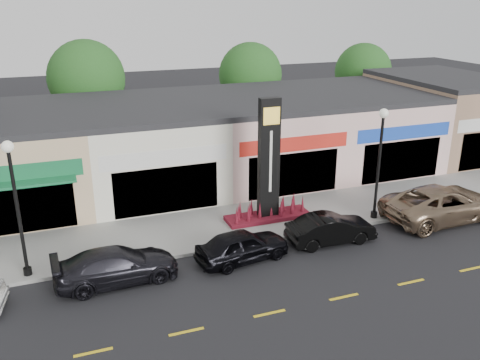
{
  "coord_description": "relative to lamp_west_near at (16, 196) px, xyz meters",
  "views": [
    {
      "loc": [
        -6.2,
        -16.87,
        10.49
      ],
      "look_at": [
        1.47,
        4.0,
        2.43
      ],
      "focal_mm": 38.0,
      "sensor_mm": 36.0,
      "label": 1
    }
  ],
  "objects": [
    {
      "name": "shop_tan",
      "position": [
        27.5,
        8.98,
        -0.83
      ],
      "size": [
        7.0,
        10.01,
        5.3
      ],
      "color": "#81654B",
      "rests_on": "ground"
    },
    {
      "name": "tree_rear_east",
      "position": [
        26.0,
        17.0,
        1.15
      ],
      "size": [
        4.6,
        4.6,
        6.94
      ],
      "color": "#382619",
      "rests_on": "ground"
    },
    {
      "name": "lamp_west_near",
      "position": [
        0.0,
        0.0,
        0.0
      ],
      "size": [
        0.44,
        0.44,
        5.47
      ],
      "color": "black",
      "rests_on": "sidewalk"
    },
    {
      "name": "curb",
      "position": [
        8.0,
        -0.4,
        -3.4
      ],
      "size": [
        52.0,
        0.2,
        0.15
      ],
      "primitive_type": "cube",
      "color": "gray",
      "rests_on": "ground"
    },
    {
      "name": "car_black_sedan",
      "position": [
        8.44,
        -1.58,
        -2.79
      ],
      "size": [
        2.23,
        4.2,
        1.36
      ],
      "primitive_type": "imported",
      "rotation": [
        0.0,
        0.0,
        1.73
      ],
      "color": "black",
      "rests_on": "ground"
    },
    {
      "name": "shop_pink_w",
      "position": [
        13.5,
        8.97,
        -1.08
      ],
      "size": [
        7.0,
        10.01,
        4.8
      ],
      "color": "#FAC2BE",
      "rests_on": "ground"
    },
    {
      "name": "shop_cream",
      "position": [
        6.5,
        8.97,
        -1.08
      ],
      "size": [
        7.0,
        10.01,
        4.8
      ],
      "color": "silver",
      "rests_on": "ground"
    },
    {
      "name": "car_black_conv",
      "position": [
        12.76,
        -1.39,
        -2.81
      ],
      "size": [
        1.53,
        4.07,
        1.33
      ],
      "primitive_type": "imported",
      "rotation": [
        0.0,
        0.0,
        1.54
      ],
      "color": "black",
      "rests_on": "ground"
    },
    {
      "name": "lamp_east_near",
      "position": [
        16.0,
        0.0,
        0.0
      ],
      "size": [
        0.44,
        0.44,
        5.47
      ],
      "color": "black",
      "rests_on": "sidewalk"
    },
    {
      "name": "shop_beige",
      "position": [
        -0.5,
        8.96,
        -1.08
      ],
      "size": [
        7.0,
        10.85,
        4.8
      ],
      "color": "tan",
      "rests_on": "ground"
    },
    {
      "name": "tree_rear_west",
      "position": [
        4.0,
        17.0,
        1.74
      ],
      "size": [
        5.2,
        5.2,
        7.83
      ],
      "color": "#382619",
      "rests_on": "ground"
    },
    {
      "name": "sidewalk",
      "position": [
        8.0,
        1.85,
        -3.4
      ],
      "size": [
        52.0,
        4.3,
        0.15
      ],
      "primitive_type": "cube",
      "color": "gray",
      "rests_on": "ground"
    },
    {
      "name": "pylon_sign",
      "position": [
        11.0,
        1.7,
        -1.2
      ],
      "size": [
        4.2,
        1.3,
        6.0
      ],
      "color": "#560E1F",
      "rests_on": "sidewalk"
    },
    {
      "name": "tree_rear_mid",
      "position": [
        16.0,
        17.0,
        1.41
      ],
      "size": [
        4.8,
        4.8,
        7.29
      ],
      "color": "#382619",
      "rests_on": "ground"
    },
    {
      "name": "shop_pink_e",
      "position": [
        20.5,
        8.97,
        -1.08
      ],
      "size": [
        7.0,
        10.01,
        4.8
      ],
      "color": "#FAC2BE",
      "rests_on": "ground"
    },
    {
      "name": "ground",
      "position": [
        8.0,
        -2.5,
        -3.48
      ],
      "size": [
        120.0,
        120.0,
        0.0
      ],
      "primitive_type": "plane",
      "color": "black",
      "rests_on": "ground"
    },
    {
      "name": "car_dark_sedan",
      "position": [
        3.29,
        -1.48,
        -2.79
      ],
      "size": [
        2.16,
        4.83,
        1.38
      ],
      "primitive_type": "imported",
      "rotation": [
        0.0,
        0.0,
        1.62
      ],
      "color": "black",
      "rests_on": "ground"
    },
    {
      "name": "car_gold_suv",
      "position": [
        19.18,
        -1.08,
        -2.62
      ],
      "size": [
        3.1,
        6.29,
        1.72
      ],
      "primitive_type": "imported",
      "rotation": [
        0.0,
        0.0,
        1.61
      ],
      "color": "#866E55",
      "rests_on": "ground"
    }
  ]
}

